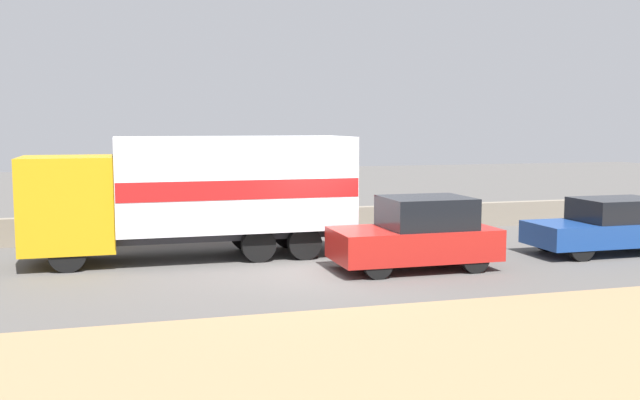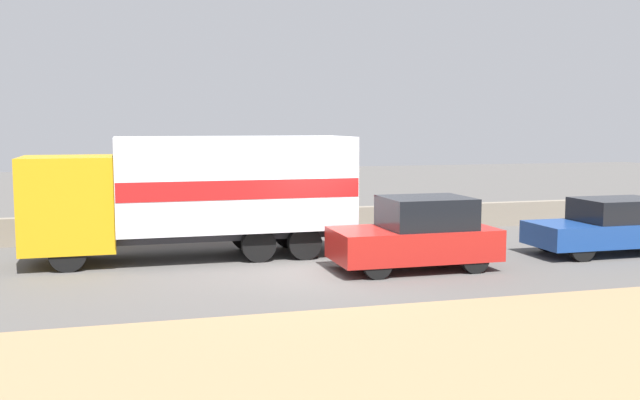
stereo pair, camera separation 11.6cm
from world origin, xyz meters
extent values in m
plane|color=#514F4C|center=(0.00, 0.00, 0.00)|extent=(80.00, 80.00, 0.00)
cube|color=#937551|center=(0.00, -6.75, 0.02)|extent=(60.00, 6.66, 0.04)
cube|color=gray|center=(0.00, 5.79, 0.40)|extent=(60.00, 0.35, 0.81)
cube|color=gold|center=(-6.09, 2.58, 1.53)|extent=(2.20, 2.19, 2.29)
cube|color=black|center=(-7.17, 2.58, 1.99)|extent=(0.06, 1.86, 1.01)
cube|color=#2D2D33|center=(-1.98, 2.58, 0.64)|extent=(6.01, 1.38, 0.25)
cube|color=white|center=(-1.98, 2.58, 1.96)|extent=(6.01, 2.51, 2.38)
cube|color=red|center=(-1.98, 2.58, 1.87)|extent=(5.98, 2.53, 0.48)
cylinder|color=black|center=(-6.09, 1.66, 0.43)|extent=(0.86, 0.28, 0.86)
cylinder|color=black|center=(-6.09, 3.51, 0.43)|extent=(0.86, 0.28, 0.86)
cylinder|color=black|center=(-0.33, 1.66, 0.43)|extent=(0.86, 0.28, 0.86)
cylinder|color=black|center=(-0.33, 3.51, 0.43)|extent=(0.86, 0.28, 0.86)
cylinder|color=black|center=(-1.53, 1.66, 0.43)|extent=(0.86, 0.28, 0.86)
cylinder|color=black|center=(-1.53, 3.51, 0.43)|extent=(0.86, 0.28, 0.86)
cube|color=#B21E19|center=(1.87, -0.26, 0.63)|extent=(3.90, 1.85, 0.74)
cube|color=black|center=(2.19, -0.26, 1.37)|extent=(2.03, 1.70, 0.74)
cylinder|color=black|center=(0.67, -1.06, 0.34)|extent=(0.68, 0.20, 0.68)
cylinder|color=black|center=(0.67, 0.55, 0.34)|extent=(0.68, 0.20, 0.68)
cylinder|color=black|center=(3.08, -1.06, 0.34)|extent=(0.68, 0.20, 0.68)
cylinder|color=black|center=(3.08, 0.55, 0.34)|extent=(0.68, 0.20, 0.68)
cube|color=navy|center=(7.69, 0.27, 0.57)|extent=(4.24, 1.76, 0.61)
cube|color=black|center=(8.03, 0.27, 1.18)|extent=(2.20, 1.62, 0.61)
cylinder|color=black|center=(6.38, -0.49, 0.35)|extent=(0.71, 0.20, 0.71)
cylinder|color=black|center=(6.38, 1.03, 0.35)|extent=(0.71, 0.20, 0.71)
cylinder|color=black|center=(9.01, 1.03, 0.35)|extent=(0.71, 0.20, 0.71)
camera|label=1|loc=(-4.88, -15.84, 3.46)|focal=40.00mm
camera|label=2|loc=(-4.77, -15.87, 3.46)|focal=40.00mm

